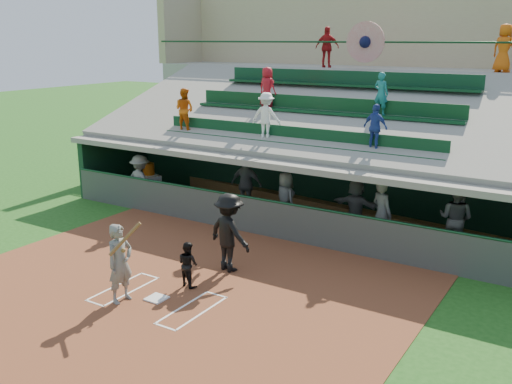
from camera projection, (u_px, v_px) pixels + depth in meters
The scene contains 21 objects.
ground at pixel (157, 300), 12.92m from camera, with size 100.00×100.00×0.00m, color #1C4F16.
dirt_slab at pixel (171, 291), 13.33m from camera, with size 11.00×9.00×0.02m, color brown.
home_plate at pixel (157, 298), 12.91m from camera, with size 0.43×0.43×0.03m, color white.
batters_box_chalk at pixel (157, 299), 12.91m from camera, with size 2.65×1.85×0.01m.
dugout_floor at pixel (297, 221), 18.44m from camera, with size 16.00×3.50×0.04m, color gray.
concourse_slab at pixel (375, 125), 23.37m from camera, with size 20.00×3.00×4.60m, color gray.
grandstand at pixel (346, 136), 20.94m from camera, with size 20.40×10.40×7.80m.
batter_at_plate at pixel (120, 263), 12.60m from camera, with size 0.87×0.77×1.95m.
catcher at pixel (188, 264), 13.48m from camera, with size 0.53×0.42×1.10m, color black.
home_umpire at pixel (229, 232), 14.29m from camera, with size 1.30×0.75×2.01m, color black.
dugout_bench at pixel (308, 205), 19.44m from camera, with size 13.47×0.40×0.40m, color olive.
white_table at pixel (148, 185), 21.33m from camera, with size 0.88×0.66×0.77m, color white.
water_cooler at pixel (149, 169), 21.25m from camera, with size 0.43×0.43×0.43m, color #D0580C.
dugout_player_a at pixel (141, 181), 19.71m from camera, with size 1.18×0.68×1.83m, color #5F615C.
dugout_player_b at pixel (246, 184), 19.14m from camera, with size 1.12×0.46×1.90m, color #575A55.
dugout_player_c at pixel (285, 199), 17.71m from camera, with size 0.84×0.54×1.71m, color #5D5F5A.
dugout_player_d at pixel (356, 207), 16.90m from camera, with size 1.59×0.50×1.71m, color #535651.
dugout_player_e at pixel (382, 214), 15.81m from camera, with size 0.71×0.47×1.96m, color #5B5D58.
dugout_player_f at pixel (456, 219), 15.43m from camera, with size 0.94×0.73×1.94m, color #575954.
concourse_staff_a at pixel (327, 47), 22.37m from camera, with size 0.93×0.39×1.58m, color #B31418.
concourse_staff_b at pixel (504, 48), 19.39m from camera, with size 0.79×0.51×1.62m, color #E25B0D.
Camera 1 is at (8.18, -8.84, 5.73)m, focal length 40.00 mm.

